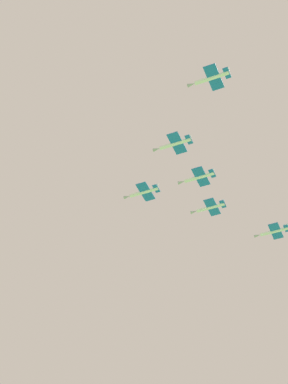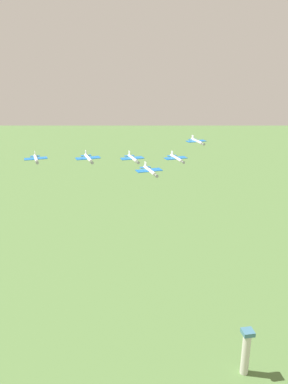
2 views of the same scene
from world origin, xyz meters
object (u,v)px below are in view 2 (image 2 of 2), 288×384
at_px(jet_port_inner, 176,158).
at_px(jet_starboard_inner, 88,158).
at_px(jet_center_rear, 36,159).
at_px(jet_lead, 150,171).
at_px(jet_starboard_outer, 197,141).
at_px(control_tower, 246,351).
at_px(jet_port_outer, 133,158).

relative_size(jet_port_inner, jet_starboard_inner, 1.00).
bearing_deg(jet_port_inner, jet_center_rear, -18.43).
bearing_deg(jet_center_rear, jet_lead, 135.00).
height_order(jet_lead, jet_starboard_outer, jet_starboard_outer).
distance_m(control_tower, jet_lead, 138.67).
relative_size(jet_port_inner, jet_port_outer, 1.00).
distance_m(jet_lead, jet_port_outer, 17.02).
height_order(jet_lead, jet_starboard_inner, jet_starboard_inner).
bearing_deg(jet_starboard_outer, jet_port_outer, 24.23).
height_order(jet_lead, jet_port_outer, jet_lead).
bearing_deg(jet_port_inner, control_tower, -158.58).
height_order(jet_port_inner, jet_center_rear, jet_port_inner).
height_order(jet_port_outer, jet_center_rear, jet_port_outer).
bearing_deg(control_tower, jet_port_outer, -64.90).
bearing_deg(jet_port_inner, jet_lead, 45.00).
xyz_separation_m(jet_starboard_inner, jet_center_rear, (-12.72, -17.80, -2.53)).
bearing_deg(jet_lead, jet_port_inner, -135.00).
distance_m(jet_starboard_inner, jet_center_rear, 22.02).
xyz_separation_m(control_tower, jet_starboard_outer, (11.15, -35.72, 116.31)).
distance_m(control_tower, jet_center_rear, 151.21).
bearing_deg(jet_starboard_inner, jet_port_outer, -174.29).
height_order(jet_starboard_inner, jet_center_rear, jet_starboard_inner).
bearing_deg(jet_starboard_inner, jet_lead, 135.00).
relative_size(jet_port_inner, jet_center_rear, 1.00).
bearing_deg(jet_lead, jet_center_rear, -45.00).
bearing_deg(control_tower, jet_starboard_inner, -66.69).
xyz_separation_m(control_tower, jet_starboard_inner, (34.03, -78.96, 116.76)).
xyz_separation_m(control_tower, jet_lead, (46.74, -61.16, 115.34)).
xyz_separation_m(control_tower, jet_port_inner, (28.95, -48.44, 114.29)).
bearing_deg(jet_starboard_inner, jet_port_inner, -180.00).
distance_m(jet_starboard_inner, jet_port_outer, 15.63).
bearing_deg(jet_center_rear, control_tower, -177.03).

